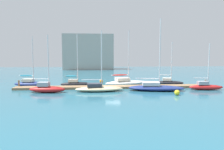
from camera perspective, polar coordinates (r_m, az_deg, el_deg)
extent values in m
plane|color=#286075|center=(35.23, 0.26, -3.56)|extent=(120.00, 120.00, 0.00)
cube|color=#846647|center=(35.20, 0.26, -3.27)|extent=(32.07, 2.22, 0.36)
cylinder|color=#846647|center=(38.12, -24.02, -2.32)|extent=(0.28, 0.28, 1.36)
cylinder|color=#846647|center=(38.80, 24.09, -2.19)|extent=(0.28, 0.28, 1.36)
ellipsoid|color=navy|center=(39.70, -20.95, -2.29)|extent=(6.41, 2.57, 0.82)
cube|color=silver|center=(39.85, -21.82, -1.32)|extent=(1.99, 1.58, 0.53)
cylinder|color=silver|center=(39.25, -20.75, 4.07)|extent=(0.14, 0.14, 7.98)
cylinder|color=silver|center=(39.91, -22.36, -0.18)|extent=(2.63, 0.34, 0.11)
ellipsoid|color=teal|center=(39.91, -22.36, -0.18)|extent=(2.39, 0.56, 0.28)
ellipsoid|color=#B21E1E|center=(32.55, -17.19, -3.75)|extent=(5.49, 2.27, 0.94)
cube|color=#9EA3AD|center=(32.60, -18.12, -2.39)|extent=(1.71, 1.38, 0.61)
cylinder|color=silver|center=(32.06, -16.96, 3.72)|extent=(0.13, 0.13, 7.53)
cylinder|color=silver|center=(32.61, -18.70, -1.02)|extent=(2.25, 0.32, 0.11)
ellipsoid|color=black|center=(37.52, -9.71, -2.47)|extent=(5.51, 1.46, 0.78)
cube|color=silver|center=(37.49, -10.56, -1.51)|extent=(1.65, 1.02, 0.50)
cylinder|color=silver|center=(37.13, -9.40, 4.55)|extent=(0.13, 0.13, 8.40)
cylinder|color=silver|center=(37.43, -11.09, -0.29)|extent=(2.31, 0.11, 0.11)
ellipsoid|color=teal|center=(37.43, -11.09, -0.29)|extent=(2.08, 0.37, 0.28)
ellipsoid|color=beige|center=(32.10, -3.48, -3.80)|extent=(7.39, 2.60, 0.75)
cube|color=#333842|center=(31.97, -4.79, -2.72)|extent=(2.26, 1.70, 0.49)
cylinder|color=silver|center=(31.70, -2.87, 4.42)|extent=(0.14, 0.14, 8.43)
cylinder|color=silver|center=(31.85, -5.59, -1.30)|extent=(3.07, 0.24, 0.12)
ellipsoid|color=white|center=(38.56, 3.93, -2.14)|extent=(8.27, 4.09, 0.84)
cube|color=silver|center=(38.20, 2.82, -1.15)|extent=(2.69, 2.20, 0.55)
cylinder|color=silver|center=(38.34, 4.54, 5.29)|extent=(0.15, 0.15, 9.13)
cylinder|color=silver|center=(37.96, 2.15, 0.01)|extent=(3.28, 0.81, 0.12)
ellipsoid|color=#B72D28|center=(37.96, 2.15, 0.01)|extent=(3.01, 0.98, 0.28)
ellipsoid|color=navy|center=(33.47, 11.98, -3.47)|extent=(9.01, 4.20, 0.81)
cube|color=silver|center=(33.26, 10.52, -2.33)|extent=(2.88, 2.39, 0.53)
cylinder|color=silver|center=(33.11, 12.92, 6.00)|extent=(0.15, 0.15, 10.23)
cylinder|color=silver|center=(33.11, 9.65, -0.96)|extent=(3.62, 0.69, 0.12)
ellipsoid|color=black|center=(40.18, 15.40, -2.05)|extent=(5.30, 2.87, 0.79)
cube|color=silver|center=(40.06, 14.71, -1.12)|extent=(1.75, 1.52, 0.51)
cylinder|color=silver|center=(39.89, 15.91, 3.53)|extent=(0.13, 0.13, 7.05)
cylinder|color=silver|center=(39.94, 14.31, 0.03)|extent=(2.08, 0.62, 0.10)
ellipsoid|color=#B21E1E|center=(36.60, 24.21, -3.06)|extent=(5.46, 1.88, 0.83)
cube|color=#9EA3AD|center=(36.29, 23.48, -2.01)|extent=(1.68, 1.14, 0.54)
cylinder|color=silver|center=(36.37, 24.83, 2.67)|extent=(0.13, 0.13, 6.50)
cylinder|color=silver|center=(36.07, 23.07, -0.76)|extent=(2.25, 0.29, 0.11)
sphere|color=yellow|center=(30.43, 17.28, -4.59)|extent=(0.74, 0.74, 0.74)
sphere|color=orange|center=(41.28, -2.93, -1.72)|extent=(0.69, 0.69, 0.69)
cube|color=#ADA89E|center=(81.00, -6.39, 6.23)|extent=(18.35, 10.87, 12.95)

